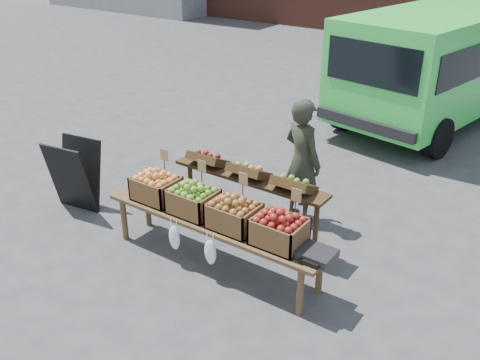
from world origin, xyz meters
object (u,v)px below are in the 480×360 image
Objects in this scene: display_bench at (214,242)px; crate_green_apples at (279,232)px; back_table at (249,198)px; weighing_scale at (317,254)px; vendor at (302,161)px; delivery_van at (435,69)px; crate_russet_pears at (193,202)px; chalkboard_sign at (75,175)px; crate_golden_apples at (156,188)px; crate_red_apples at (234,216)px.

display_bench is 0.93m from crate_green_apples.
back_table reaches higher than weighing_scale.
crate_green_apples is at bearing -40.15° from back_table.
vendor is at bearing 124.03° from weighing_scale.
delivery_van is at bearing 84.62° from back_table.
crate_russet_pears is 1.53m from weighing_scale.
chalkboard_sign reaches higher than crate_russet_pears.
display_bench is at bearing 98.72° from vendor.
chalkboard_sign is 2.03m from crate_russet_pears.
delivery_van is 1.71× the size of display_bench.
back_table is (-0.50, -5.32, -0.51)m from delivery_van.
crate_green_apples is (0.82, 0.00, 0.42)m from display_bench.
crate_green_apples is 0.44m from weighing_scale.
chalkboard_sign is at bearing -162.35° from back_table.
back_table is 1.09m from crate_golden_apples.
crate_russet_pears is (0.55, 0.00, 0.00)m from crate_golden_apples.
vendor is 1.56m from crate_russet_pears.
display_bench is 7.94× the size of weighing_scale.
display_bench is at bearing -8.70° from chalkboard_sign.
weighing_scale is at bearing 0.00° from display_bench.
crate_green_apples reaches higher than display_bench.
crate_red_apples is at bearing -81.47° from delivery_van.
display_bench is at bearing 180.00° from crate_green_apples.
crate_golden_apples is at bearing -8.70° from chalkboard_sign.
crate_golden_apples is 1.00× the size of crate_green_apples.
crate_green_apples is (0.85, -0.72, 0.19)m from back_table.
crate_russet_pears is 1.10m from crate_green_apples.
crate_green_apples is (0.56, -1.46, -0.09)m from vendor.
vendor is 2.96m from chalkboard_sign.
display_bench is (-0.47, -6.04, -0.75)m from delivery_van.
delivery_van is 6.66m from chalkboard_sign.
chalkboard_sign reaches higher than crate_golden_apples.
back_table is 4.20× the size of crate_green_apples.
weighing_scale is at bearing 0.00° from crate_red_apples.
display_bench is 5.40× the size of crate_golden_apples.
crate_golden_apples is at bearing -137.89° from back_table.
delivery_van is 6.09m from crate_russet_pears.
display_bench is 5.40× the size of crate_russet_pears.
crate_russet_pears is at bearing 0.00° from crate_golden_apples.
back_table is 0.80m from crate_red_apples.
crate_golden_apples is at bearing 180.00° from weighing_scale.
display_bench is 0.51m from crate_red_apples.
delivery_van is 9.22× the size of crate_russet_pears.
delivery_van reaches higher than crate_russet_pears.
chalkboard_sign is at bearing -180.00° from weighing_scale.
crate_russet_pears is 1.47× the size of weighing_scale.
back_table is at bearing 150.61° from weighing_scale.
delivery_van is at bearing 88.13° from crate_red_apples.
crate_golden_apples and crate_russet_pears have the same top height.
chalkboard_sign is at bearing -180.00° from crate_russet_pears.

